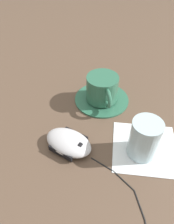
{
  "coord_description": "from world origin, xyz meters",
  "views": [
    {
      "loc": [
        0.37,
        -0.01,
        0.39
      ],
      "look_at": [
        -0.0,
        -0.03,
        0.03
      ],
      "focal_mm": 35.0,
      "sensor_mm": 36.0,
      "label": 1
    }
  ],
  "objects_px": {
    "computer_mouse": "(69,142)",
    "drinking_glass": "(144,139)",
    "saucer": "(102,99)",
    "coffee_cup": "(102,88)"
  },
  "relations": [
    {
      "from": "saucer",
      "to": "computer_mouse",
      "type": "distance_m",
      "value": 0.18
    },
    {
      "from": "saucer",
      "to": "coffee_cup",
      "type": "xyz_separation_m",
      "value": [
        0.0,
        0.0,
        0.04
      ]
    },
    {
      "from": "computer_mouse",
      "to": "saucer",
      "type": "bearing_deg",
      "value": 155.01
    },
    {
      "from": "computer_mouse",
      "to": "coffee_cup",
      "type": "bearing_deg",
      "value": 154.35
    },
    {
      "from": "coffee_cup",
      "to": "saucer",
      "type": "bearing_deg",
      "value": -179.53
    },
    {
      "from": "saucer",
      "to": "drinking_glass",
      "type": "distance_m",
      "value": 0.2
    },
    {
      "from": "drinking_glass",
      "to": "saucer",
      "type": "bearing_deg",
      "value": -154.76
    },
    {
      "from": "coffee_cup",
      "to": "computer_mouse",
      "type": "bearing_deg",
      "value": -25.65
    },
    {
      "from": "coffee_cup",
      "to": "drinking_glass",
      "type": "height_order",
      "value": "drinking_glass"
    },
    {
      "from": "computer_mouse",
      "to": "drinking_glass",
      "type": "distance_m",
      "value": 0.16
    }
  ]
}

